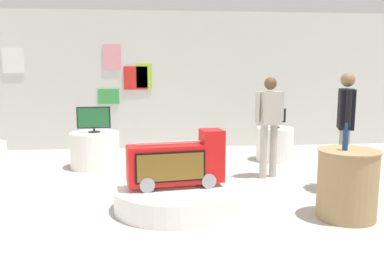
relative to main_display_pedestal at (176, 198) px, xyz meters
name	(u,v)px	position (x,y,z in m)	size (l,w,h in m)	color
ground_plane	(168,208)	(-0.11, 0.03, -0.14)	(30.00, 30.00, 0.00)	#B2ADA3
back_wall_display	(158,81)	(-0.12, 4.31, 1.37)	(10.78, 0.13, 3.02)	silver
main_display_pedestal	(176,198)	(0.00, 0.00, 0.00)	(1.57, 1.57, 0.29)	white
novelty_firetruck_tv	(178,164)	(0.03, 0.00, 0.44)	(1.25, 0.51, 0.72)	gray
display_pedestal_left_rear	(95,150)	(-1.31, 2.44, 0.18)	(0.88, 0.88, 0.64)	white
tv_on_left_rear	(94,119)	(-1.31, 2.44, 0.75)	(0.59, 0.21, 0.46)	black
display_pedestal_center_rear	(275,144)	(2.11, 2.70, 0.18)	(0.71, 0.71, 0.64)	white
tv_on_center_rear	(276,117)	(2.11, 2.70, 0.71)	(0.43, 0.17, 0.37)	black
side_table_round	(347,184)	(2.00, -0.55, 0.28)	(0.72, 0.72, 0.83)	#9E7F56
bottle_on_side_table	(345,139)	(1.95, -0.56, 0.82)	(0.06, 0.06, 0.32)	navy
shopper_browsing_near_truck	(269,119)	(1.61, 1.42, 0.82)	(0.53, 0.33, 1.64)	#B2ADA3
shopper_browsing_rear	(345,122)	(2.47, 0.54, 0.87)	(0.31, 0.53, 1.72)	gray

